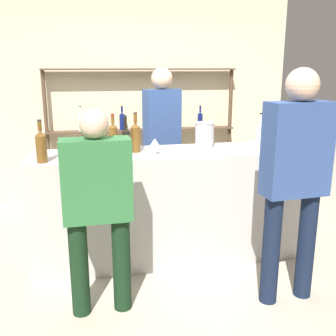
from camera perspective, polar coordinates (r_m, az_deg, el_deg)
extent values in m
plane|color=#B2A893|center=(4.01, 0.00, -12.51)|extent=(16.00, 16.00, 0.00)
cube|color=#B7B2AD|center=(3.80, 0.00, -5.40)|extent=(2.52, 0.64, 1.06)
cube|color=beige|center=(5.49, -4.07, 10.05)|extent=(4.12, 0.12, 2.80)
cylinder|color=#4C3828|center=(5.35, -17.08, 3.94)|extent=(0.05, 0.05, 1.80)
cylinder|color=#4C3828|center=(5.67, 8.88, 4.98)|extent=(0.05, 0.05, 1.80)
cube|color=#4C3828|center=(5.29, -3.88, 14.12)|extent=(2.54, 0.18, 0.02)
cube|color=#4C3828|center=(5.36, -3.74, 5.54)|extent=(2.54, 0.18, 0.02)
cylinder|color=silver|center=(5.30, -12.52, 6.25)|extent=(0.07, 0.07, 0.19)
cone|color=silver|center=(5.28, -12.58, 7.43)|extent=(0.07, 0.07, 0.03)
cylinder|color=silver|center=(5.27, -12.62, 8.12)|extent=(0.03, 0.03, 0.10)
cylinder|color=#232328|center=(5.27, -12.66, 8.71)|extent=(0.03, 0.03, 0.01)
cylinder|color=#0F1956|center=(5.31, -6.66, 6.60)|extent=(0.07, 0.07, 0.20)
cone|color=#0F1956|center=(5.30, -6.70, 7.85)|extent=(0.07, 0.07, 0.03)
cylinder|color=#0F1956|center=(5.29, -6.72, 8.47)|extent=(0.03, 0.03, 0.08)
cylinder|color=gold|center=(5.29, -6.73, 8.98)|extent=(0.03, 0.03, 0.01)
cylinder|color=brown|center=(5.38, -0.89, 6.97)|extent=(0.07, 0.07, 0.23)
cone|color=brown|center=(5.37, -0.90, 8.38)|extent=(0.07, 0.07, 0.03)
cylinder|color=brown|center=(5.36, -0.90, 9.04)|extent=(0.03, 0.03, 0.09)
cylinder|color=maroon|center=(5.36, -0.90, 9.60)|extent=(0.03, 0.03, 0.01)
cylinder|color=#0F1956|center=(5.51, 4.68, 6.84)|extent=(0.07, 0.07, 0.18)
cone|color=#0F1956|center=(5.50, 4.70, 7.94)|extent=(0.07, 0.07, 0.03)
cylinder|color=#0F1956|center=(5.49, 4.71, 8.51)|extent=(0.03, 0.03, 0.08)
cylinder|color=#232328|center=(5.49, 4.72, 8.97)|extent=(0.03, 0.03, 0.01)
cylinder|color=black|center=(3.59, -6.13, 3.74)|extent=(0.07, 0.07, 0.20)
cone|color=black|center=(3.57, -6.18, 5.56)|extent=(0.07, 0.07, 0.03)
cylinder|color=black|center=(3.57, -6.21, 6.60)|extent=(0.03, 0.03, 0.10)
cylinder|color=#232328|center=(3.56, -6.24, 7.49)|extent=(0.03, 0.03, 0.01)
cylinder|color=brown|center=(3.38, -17.88, 2.60)|extent=(0.09, 0.09, 0.22)
cone|color=brown|center=(3.36, -18.05, 4.78)|extent=(0.09, 0.09, 0.04)
cylinder|color=brown|center=(3.35, -18.14, 5.80)|extent=(0.03, 0.03, 0.08)
cylinder|color=#232328|center=(3.34, -18.20, 6.59)|extent=(0.04, 0.04, 0.01)
cylinder|color=silver|center=(3.84, 13.17, 4.32)|extent=(0.08, 0.08, 0.23)
cone|color=silver|center=(3.82, 13.29, 6.24)|extent=(0.08, 0.08, 0.03)
cylinder|color=silver|center=(3.81, 13.33, 7.05)|extent=(0.03, 0.03, 0.07)
cylinder|color=black|center=(3.81, 13.37, 7.69)|extent=(0.03, 0.03, 0.01)
cylinder|color=brown|center=(3.74, -7.94, 4.23)|extent=(0.08, 0.08, 0.22)
cone|color=brown|center=(3.72, -8.01, 6.15)|extent=(0.08, 0.08, 0.04)
cylinder|color=brown|center=(3.71, -8.04, 7.03)|extent=(0.03, 0.03, 0.08)
cylinder|color=maroon|center=(3.70, -8.06, 7.72)|extent=(0.03, 0.03, 0.01)
cylinder|color=black|center=(3.91, 14.32, 4.20)|extent=(0.08, 0.08, 0.19)
cone|color=black|center=(3.89, 14.42, 5.86)|extent=(0.08, 0.08, 0.04)
cylinder|color=black|center=(3.89, 14.47, 6.66)|extent=(0.03, 0.03, 0.07)
cylinder|color=maroon|center=(3.88, 14.51, 7.29)|extent=(0.03, 0.03, 0.01)
cylinder|color=brown|center=(3.63, -4.70, 4.12)|extent=(0.08, 0.08, 0.23)
cone|color=brown|center=(3.60, -4.74, 6.22)|extent=(0.08, 0.08, 0.04)
cylinder|color=brown|center=(3.60, -4.76, 7.19)|extent=(0.03, 0.03, 0.08)
cylinder|color=#232328|center=(3.59, -4.78, 7.96)|extent=(0.03, 0.03, 0.01)
cylinder|color=silver|center=(3.52, -1.92, 1.96)|extent=(0.06, 0.06, 0.00)
cylinder|color=silver|center=(3.51, -1.93, 2.65)|extent=(0.01, 0.01, 0.08)
cone|color=silver|center=(3.50, -1.94, 3.80)|extent=(0.09, 0.09, 0.06)
cylinder|color=#B2B2B7|center=(3.85, 5.32, 4.74)|extent=(0.18, 0.18, 0.24)
cylinder|color=#B2B2B7|center=(3.83, 5.36, 6.54)|extent=(0.19, 0.19, 0.01)
cylinder|color=black|center=(3.09, -6.74, -13.62)|extent=(0.14, 0.14, 0.75)
cylinder|color=black|center=(3.08, -12.74, -13.99)|extent=(0.14, 0.14, 0.75)
cube|color=#2D6B38|center=(2.82, -10.31, -1.74)|extent=(0.49, 0.23, 0.59)
sphere|color=#DBB293|center=(2.74, -10.69, 6.27)|extent=(0.20, 0.20, 0.20)
cylinder|color=#121C33|center=(4.63, -2.30, -2.87)|extent=(0.12, 0.12, 0.88)
cylinder|color=#121C33|center=(4.74, 0.59, -2.44)|extent=(0.12, 0.12, 0.88)
cube|color=navy|center=(4.52, -0.87, 6.95)|extent=(0.45, 0.29, 0.70)
sphere|color=#DBB293|center=(4.48, -0.89, 12.89)|extent=(0.24, 0.24, 0.24)
cylinder|color=#121C33|center=(3.38, 19.41, -10.55)|extent=(0.14, 0.14, 0.88)
cylinder|color=#121C33|center=(3.22, 14.72, -11.46)|extent=(0.14, 0.14, 0.88)
cube|color=navy|center=(3.05, 18.22, 2.57)|extent=(0.50, 0.25, 0.70)
sphere|color=#DBB293|center=(2.99, 18.94, 11.39)|extent=(0.24, 0.24, 0.24)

